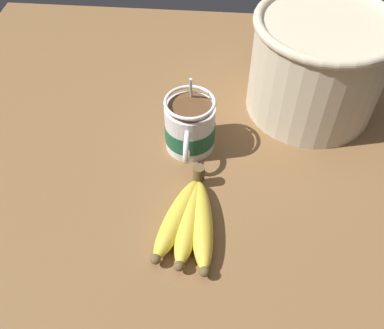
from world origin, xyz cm
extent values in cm
cube|color=brown|center=(0.00, 0.00, 1.82)|extent=(104.45, 104.45, 3.65)
cylinder|color=silver|center=(-3.71, 1.31, 8.22)|extent=(8.90, 8.90, 9.15)
cylinder|color=#195638|center=(-3.71, 1.31, 7.28)|extent=(9.10, 9.10, 3.63)
torus|color=silver|center=(1.74, 1.31, 8.83)|extent=(5.88, 0.90, 5.88)
cylinder|color=brown|center=(-3.71, 1.31, 12.89)|extent=(7.70, 7.70, 0.40)
torus|color=silver|center=(-3.71, 1.31, 14.02)|extent=(8.90, 8.90, 0.60)
cylinder|color=silver|center=(-6.73, 1.31, 11.39)|extent=(3.42, 0.50, 12.60)
ellipsoid|color=silver|center=(-5.27, 1.31, 5.15)|extent=(3.00, 2.00, 0.80)
cylinder|color=brown|center=(5.46, 3.61, 6.47)|extent=(2.00, 2.00, 3.00)
ellipsoid|color=gold|center=(13.88, 0.94, 5.45)|extent=(16.03, 8.17, 3.61)
sphere|color=brown|center=(21.35, -1.42, 5.45)|extent=(1.62, 1.62, 1.62)
ellipsoid|color=gold|center=(14.29, 2.80, 5.39)|extent=(15.99, 4.91, 3.49)
sphere|color=brown|center=(22.12, 2.08, 5.39)|extent=(1.57, 1.57, 1.57)
ellipsoid|color=gold|center=(14.57, 4.74, 5.41)|extent=(16.67, 5.52, 3.52)
sphere|color=brown|center=(22.69, 5.76, 5.41)|extent=(1.59, 1.59, 1.59)
cylinder|color=beige|center=(-16.84, 23.95, 12.92)|extent=(24.62, 24.62, 18.54)
torus|color=beige|center=(-16.84, 23.95, 22.19)|extent=(25.85, 25.85, 1.72)
camera|label=1|loc=(51.31, 6.50, 61.14)|focal=40.00mm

